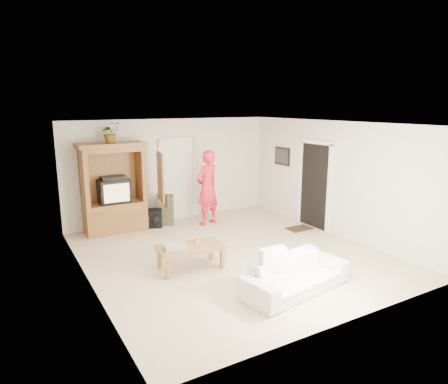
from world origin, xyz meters
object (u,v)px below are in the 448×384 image
at_px(armoire, 115,194).
at_px(man, 207,188).
at_px(coffee_table, 191,249).
at_px(sofa, 296,275).

xyz_separation_m(armoire, man, (2.13, -0.58, 0.03)).
height_order(armoire, coffee_table, armoire).
bearing_deg(sofa, coffee_table, 114.28).
height_order(sofa, coffee_table, sofa).
bearing_deg(coffee_table, sofa, -52.09).
bearing_deg(armoire, man, -15.20).
bearing_deg(armoire, sofa, -70.04).
xyz_separation_m(sofa, coffee_table, (-1.09, 1.64, 0.11)).
bearing_deg(coffee_table, armoire, 105.32).
bearing_deg(man, armoire, -35.44).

